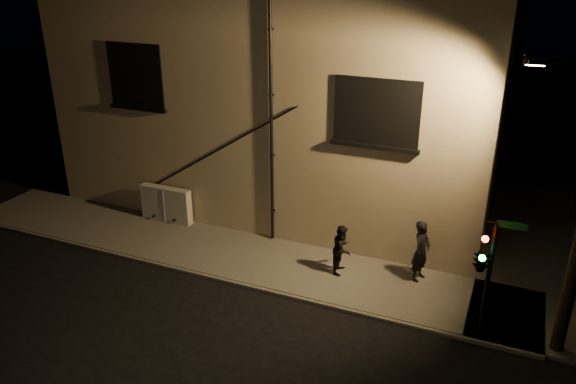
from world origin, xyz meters
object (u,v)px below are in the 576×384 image
at_px(utility_cabinet, 166,204).
at_px(traffic_signal, 482,259).
at_px(pedestrian_b, 342,249).
at_px(pedestrian_a, 421,251).

bearing_deg(utility_cabinet, traffic_signal, -12.56).
bearing_deg(pedestrian_b, traffic_signal, -112.29).
bearing_deg(traffic_signal, pedestrian_a, 130.66).
xyz_separation_m(pedestrian_a, pedestrian_b, (-2.31, -0.50, -0.18)).
bearing_deg(pedestrian_b, pedestrian_a, -78.86).
bearing_deg(pedestrian_a, utility_cabinet, 104.46).
bearing_deg(utility_cabinet, pedestrian_b, -7.24).
xyz_separation_m(utility_cabinet, pedestrian_a, (9.41, -0.40, 0.30)).
height_order(utility_cabinet, pedestrian_a, pedestrian_a).
bearing_deg(pedestrian_b, utility_cabinet, 81.70).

